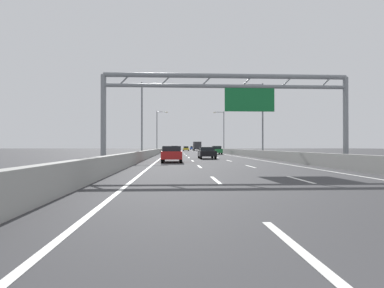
# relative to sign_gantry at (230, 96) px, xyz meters

# --- Properties ---
(ground_plane) EXTENTS (260.00, 260.00, 0.00)m
(ground_plane) POSITION_rel_sign_gantry_xyz_m (-0.20, 79.34, -4.86)
(ground_plane) COLOR #38383A
(lane_dash_left_0) EXTENTS (0.16, 3.00, 0.01)m
(lane_dash_left_0) POSITION_rel_sign_gantry_xyz_m (-2.00, -17.16, -4.86)
(lane_dash_left_0) COLOR white
(lane_dash_left_0) RESTS_ON ground_plane
(lane_dash_left_1) EXTENTS (0.16, 3.00, 0.01)m
(lane_dash_left_1) POSITION_rel_sign_gantry_xyz_m (-2.00, -8.16, -4.86)
(lane_dash_left_1) COLOR white
(lane_dash_left_1) RESTS_ON ground_plane
(lane_dash_left_2) EXTENTS (0.16, 3.00, 0.01)m
(lane_dash_left_2) POSITION_rel_sign_gantry_xyz_m (-2.00, 0.84, -4.86)
(lane_dash_left_2) COLOR white
(lane_dash_left_2) RESTS_ON ground_plane
(lane_dash_left_3) EXTENTS (0.16, 3.00, 0.01)m
(lane_dash_left_3) POSITION_rel_sign_gantry_xyz_m (-2.00, 9.84, -4.86)
(lane_dash_left_3) COLOR white
(lane_dash_left_3) RESTS_ON ground_plane
(lane_dash_left_4) EXTENTS (0.16, 3.00, 0.01)m
(lane_dash_left_4) POSITION_rel_sign_gantry_xyz_m (-2.00, 18.84, -4.86)
(lane_dash_left_4) COLOR white
(lane_dash_left_4) RESTS_ON ground_plane
(lane_dash_left_5) EXTENTS (0.16, 3.00, 0.01)m
(lane_dash_left_5) POSITION_rel_sign_gantry_xyz_m (-2.00, 27.84, -4.86)
(lane_dash_left_5) COLOR white
(lane_dash_left_5) RESTS_ON ground_plane
(lane_dash_left_6) EXTENTS (0.16, 3.00, 0.01)m
(lane_dash_left_6) POSITION_rel_sign_gantry_xyz_m (-2.00, 36.84, -4.86)
(lane_dash_left_6) COLOR white
(lane_dash_left_6) RESTS_ON ground_plane
(lane_dash_left_7) EXTENTS (0.16, 3.00, 0.01)m
(lane_dash_left_7) POSITION_rel_sign_gantry_xyz_m (-2.00, 45.84, -4.86)
(lane_dash_left_7) COLOR white
(lane_dash_left_7) RESTS_ON ground_plane
(lane_dash_left_8) EXTENTS (0.16, 3.00, 0.01)m
(lane_dash_left_8) POSITION_rel_sign_gantry_xyz_m (-2.00, 54.84, -4.86)
(lane_dash_left_8) COLOR white
(lane_dash_left_8) RESTS_ON ground_plane
(lane_dash_left_9) EXTENTS (0.16, 3.00, 0.01)m
(lane_dash_left_9) POSITION_rel_sign_gantry_xyz_m (-2.00, 63.84, -4.86)
(lane_dash_left_9) COLOR white
(lane_dash_left_9) RESTS_ON ground_plane
(lane_dash_left_10) EXTENTS (0.16, 3.00, 0.01)m
(lane_dash_left_10) POSITION_rel_sign_gantry_xyz_m (-2.00, 72.84, -4.86)
(lane_dash_left_10) COLOR white
(lane_dash_left_10) RESTS_ON ground_plane
(lane_dash_left_11) EXTENTS (0.16, 3.00, 0.01)m
(lane_dash_left_11) POSITION_rel_sign_gantry_xyz_m (-2.00, 81.84, -4.86)
(lane_dash_left_11) COLOR white
(lane_dash_left_11) RESTS_ON ground_plane
(lane_dash_left_12) EXTENTS (0.16, 3.00, 0.01)m
(lane_dash_left_12) POSITION_rel_sign_gantry_xyz_m (-2.00, 90.84, -4.86)
(lane_dash_left_12) COLOR white
(lane_dash_left_12) RESTS_ON ground_plane
(lane_dash_left_13) EXTENTS (0.16, 3.00, 0.01)m
(lane_dash_left_13) POSITION_rel_sign_gantry_xyz_m (-2.00, 99.84, -4.86)
(lane_dash_left_13) COLOR white
(lane_dash_left_13) RESTS_ON ground_plane
(lane_dash_left_14) EXTENTS (0.16, 3.00, 0.01)m
(lane_dash_left_14) POSITION_rel_sign_gantry_xyz_m (-2.00, 108.84, -4.86)
(lane_dash_left_14) COLOR white
(lane_dash_left_14) RESTS_ON ground_plane
(lane_dash_left_15) EXTENTS (0.16, 3.00, 0.01)m
(lane_dash_left_15) POSITION_rel_sign_gantry_xyz_m (-2.00, 117.84, -4.86)
(lane_dash_left_15) COLOR white
(lane_dash_left_15) RESTS_ON ground_plane
(lane_dash_left_16) EXTENTS (0.16, 3.00, 0.01)m
(lane_dash_left_16) POSITION_rel_sign_gantry_xyz_m (-2.00, 126.84, -4.86)
(lane_dash_left_16) COLOR white
(lane_dash_left_16) RESTS_ON ground_plane
(lane_dash_left_17) EXTENTS (0.16, 3.00, 0.01)m
(lane_dash_left_17) POSITION_rel_sign_gantry_xyz_m (-2.00, 135.84, -4.86)
(lane_dash_left_17) COLOR white
(lane_dash_left_17) RESTS_ON ground_plane
(lane_dash_right_1) EXTENTS (0.16, 3.00, 0.01)m
(lane_dash_right_1) POSITION_rel_sign_gantry_xyz_m (1.60, -8.16, -4.86)
(lane_dash_right_1) COLOR white
(lane_dash_right_1) RESTS_ON ground_plane
(lane_dash_right_2) EXTENTS (0.16, 3.00, 0.01)m
(lane_dash_right_2) POSITION_rel_sign_gantry_xyz_m (1.60, 0.84, -4.86)
(lane_dash_right_2) COLOR white
(lane_dash_right_2) RESTS_ON ground_plane
(lane_dash_right_3) EXTENTS (0.16, 3.00, 0.01)m
(lane_dash_right_3) POSITION_rel_sign_gantry_xyz_m (1.60, 9.84, -4.86)
(lane_dash_right_3) COLOR white
(lane_dash_right_3) RESTS_ON ground_plane
(lane_dash_right_4) EXTENTS (0.16, 3.00, 0.01)m
(lane_dash_right_4) POSITION_rel_sign_gantry_xyz_m (1.60, 18.84, -4.86)
(lane_dash_right_4) COLOR white
(lane_dash_right_4) RESTS_ON ground_plane
(lane_dash_right_5) EXTENTS (0.16, 3.00, 0.01)m
(lane_dash_right_5) POSITION_rel_sign_gantry_xyz_m (1.60, 27.84, -4.86)
(lane_dash_right_5) COLOR white
(lane_dash_right_5) RESTS_ON ground_plane
(lane_dash_right_6) EXTENTS (0.16, 3.00, 0.01)m
(lane_dash_right_6) POSITION_rel_sign_gantry_xyz_m (1.60, 36.84, -4.86)
(lane_dash_right_6) COLOR white
(lane_dash_right_6) RESTS_ON ground_plane
(lane_dash_right_7) EXTENTS (0.16, 3.00, 0.01)m
(lane_dash_right_7) POSITION_rel_sign_gantry_xyz_m (1.60, 45.84, -4.86)
(lane_dash_right_7) COLOR white
(lane_dash_right_7) RESTS_ON ground_plane
(lane_dash_right_8) EXTENTS (0.16, 3.00, 0.01)m
(lane_dash_right_8) POSITION_rel_sign_gantry_xyz_m (1.60, 54.84, -4.86)
(lane_dash_right_8) COLOR white
(lane_dash_right_8) RESTS_ON ground_plane
(lane_dash_right_9) EXTENTS (0.16, 3.00, 0.01)m
(lane_dash_right_9) POSITION_rel_sign_gantry_xyz_m (1.60, 63.84, -4.86)
(lane_dash_right_9) COLOR white
(lane_dash_right_9) RESTS_ON ground_plane
(lane_dash_right_10) EXTENTS (0.16, 3.00, 0.01)m
(lane_dash_right_10) POSITION_rel_sign_gantry_xyz_m (1.60, 72.84, -4.86)
(lane_dash_right_10) COLOR white
(lane_dash_right_10) RESTS_ON ground_plane
(lane_dash_right_11) EXTENTS (0.16, 3.00, 0.01)m
(lane_dash_right_11) POSITION_rel_sign_gantry_xyz_m (1.60, 81.84, -4.86)
(lane_dash_right_11) COLOR white
(lane_dash_right_11) RESTS_ON ground_plane
(lane_dash_right_12) EXTENTS (0.16, 3.00, 0.01)m
(lane_dash_right_12) POSITION_rel_sign_gantry_xyz_m (1.60, 90.84, -4.86)
(lane_dash_right_12) COLOR white
(lane_dash_right_12) RESTS_ON ground_plane
(lane_dash_right_13) EXTENTS (0.16, 3.00, 0.01)m
(lane_dash_right_13) POSITION_rel_sign_gantry_xyz_m (1.60, 99.84, -4.86)
(lane_dash_right_13) COLOR white
(lane_dash_right_13) RESTS_ON ground_plane
(lane_dash_right_14) EXTENTS (0.16, 3.00, 0.01)m
(lane_dash_right_14) POSITION_rel_sign_gantry_xyz_m (1.60, 108.84, -4.86)
(lane_dash_right_14) COLOR white
(lane_dash_right_14) RESTS_ON ground_plane
(lane_dash_right_15) EXTENTS (0.16, 3.00, 0.01)m
(lane_dash_right_15) POSITION_rel_sign_gantry_xyz_m (1.60, 117.84, -4.86)
(lane_dash_right_15) COLOR white
(lane_dash_right_15) RESTS_ON ground_plane
(lane_dash_right_16) EXTENTS (0.16, 3.00, 0.01)m
(lane_dash_right_16) POSITION_rel_sign_gantry_xyz_m (1.60, 126.84, -4.86)
(lane_dash_right_16) COLOR white
(lane_dash_right_16) RESTS_ON ground_plane
(lane_dash_right_17) EXTENTS (0.16, 3.00, 0.01)m
(lane_dash_right_17) POSITION_rel_sign_gantry_xyz_m (1.60, 135.84, -4.86)
(lane_dash_right_17) COLOR white
(lane_dash_right_17) RESTS_ON ground_plane
(edge_line_left) EXTENTS (0.16, 176.00, 0.01)m
(edge_line_left) POSITION_rel_sign_gantry_xyz_m (-5.45, 67.34, -4.86)
(edge_line_left) COLOR white
(edge_line_left) RESTS_ON ground_plane
(edge_line_right) EXTENTS (0.16, 176.00, 0.01)m
(edge_line_right) POSITION_rel_sign_gantry_xyz_m (5.05, 67.34, -4.86)
(edge_line_right) COLOR white
(edge_line_right) RESTS_ON ground_plane
(barrier_left) EXTENTS (0.45, 220.00, 0.95)m
(barrier_left) POSITION_rel_sign_gantry_xyz_m (-7.10, 89.34, -4.39)
(barrier_left) COLOR #9E9E99
(barrier_left) RESTS_ON ground_plane
(barrier_right) EXTENTS (0.45, 220.00, 0.95)m
(barrier_right) POSITION_rel_sign_gantry_xyz_m (6.70, 89.34, -4.39)
(barrier_right) COLOR #9E9E99
(barrier_right) RESTS_ON ground_plane
(sign_gantry) EXTENTS (16.89, 0.36, 6.36)m
(sign_gantry) POSITION_rel_sign_gantry_xyz_m (0.00, 0.00, 0.00)
(sign_gantry) COLOR gray
(sign_gantry) RESTS_ON ground_plane
(streetlamp_left_mid) EXTENTS (2.58, 0.28, 9.50)m
(streetlamp_left_mid) POSITION_rel_sign_gantry_xyz_m (-7.66, 19.00, 0.53)
(streetlamp_left_mid) COLOR slate
(streetlamp_left_mid) RESTS_ON ground_plane
(streetlamp_right_mid) EXTENTS (2.58, 0.28, 9.50)m
(streetlamp_right_mid) POSITION_rel_sign_gantry_xyz_m (7.27, 19.00, 0.53)
(streetlamp_right_mid) COLOR slate
(streetlamp_right_mid) RESTS_ON ground_plane
(streetlamp_left_far) EXTENTS (2.58, 0.28, 9.50)m
(streetlamp_left_far) POSITION_rel_sign_gantry_xyz_m (-7.66, 51.93, 0.53)
(streetlamp_left_far) COLOR slate
(streetlamp_left_far) RESTS_ON ground_plane
(streetlamp_right_far) EXTENTS (2.58, 0.28, 9.50)m
(streetlamp_right_far) POSITION_rel_sign_gantry_xyz_m (7.27, 51.93, 0.53)
(streetlamp_right_far) COLOR slate
(streetlamp_right_far) RESTS_ON ground_plane
(blue_car) EXTENTS (1.82, 4.64, 1.52)m
(blue_car) POSITION_rel_sign_gantry_xyz_m (3.57, 116.05, -4.08)
(blue_car) COLOR #2347AD
(blue_car) RESTS_ON ground_plane
(green_car) EXTENTS (1.73, 4.28, 1.50)m
(green_car) POSITION_rel_sign_gantry_xyz_m (3.61, 35.30, -4.11)
(green_car) COLOR #1E7A38
(green_car) RESTS_ON ground_plane
(red_car) EXTENTS (1.81, 4.48, 1.45)m
(red_car) POSITION_rel_sign_gantry_xyz_m (-4.01, 7.42, -4.11)
(red_car) COLOR red
(red_car) RESTS_ON ground_plane
(black_car) EXTENTS (1.83, 4.13, 1.35)m
(black_car) POSITION_rel_sign_gantry_xyz_m (-0.06, 15.25, -4.16)
(black_car) COLOR black
(black_car) RESTS_ON ground_plane
(silver_car) EXTENTS (1.78, 4.20, 1.54)m
(silver_car) POSITION_rel_sign_gantry_xyz_m (-3.87, 51.86, -4.08)
(silver_car) COLOR #A8ADB2
(silver_car) RESTS_ON ground_plane
(orange_car) EXTENTS (1.71, 4.16, 1.49)m
(orange_car) POSITION_rel_sign_gantry_xyz_m (-3.98, 109.84, -4.09)
(orange_car) COLOR orange
(orange_car) RESTS_ON ground_plane
(yellow_car) EXTENTS (1.72, 4.16, 1.46)m
(yellow_car) POSITION_rel_sign_gantry_xyz_m (-0.33, 80.39, -4.13)
(yellow_car) COLOR yellow
(yellow_car) RESTS_ON ground_plane
(box_truck) EXTENTS (2.42, 8.57, 2.97)m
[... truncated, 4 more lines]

